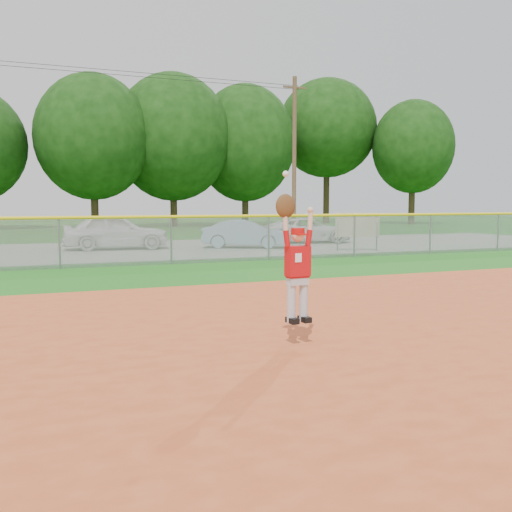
{
  "coord_description": "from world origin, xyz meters",
  "views": [
    {
      "loc": [
        -4.14,
        -7.61,
        1.94
      ],
      "look_at": [
        -0.84,
        0.69,
        1.1
      ],
      "focal_mm": 40.0,
      "sensor_mm": 36.0,
      "label": 1
    }
  ],
  "objects_px": {
    "car_white_b": "(308,230)",
    "ballplayer": "(296,259)",
    "car_white_a": "(116,232)",
    "sponsor_sign": "(357,226)",
    "car_blue": "(245,234)"
  },
  "relations": [
    {
      "from": "car_white_b",
      "to": "sponsor_sign",
      "type": "xyz_separation_m",
      "value": [
        -0.28,
        -4.91,
        0.4
      ]
    },
    {
      "from": "car_blue",
      "to": "car_white_b",
      "type": "bearing_deg",
      "value": -38.92
    },
    {
      "from": "sponsor_sign",
      "to": "car_blue",
      "type": "bearing_deg",
      "value": 138.97
    },
    {
      "from": "car_white_b",
      "to": "sponsor_sign",
      "type": "height_order",
      "value": "sponsor_sign"
    },
    {
      "from": "car_white_a",
      "to": "car_blue",
      "type": "bearing_deg",
      "value": -97.94
    },
    {
      "from": "sponsor_sign",
      "to": "car_white_b",
      "type": "bearing_deg",
      "value": 86.76
    },
    {
      "from": "car_white_a",
      "to": "sponsor_sign",
      "type": "xyz_separation_m",
      "value": [
        8.83,
        -4.33,
        0.27
      ]
    },
    {
      "from": "car_white_b",
      "to": "ballplayer",
      "type": "bearing_deg",
      "value": 164.78
    },
    {
      "from": "car_white_a",
      "to": "car_blue",
      "type": "relative_size",
      "value": 1.18
    },
    {
      "from": "sponsor_sign",
      "to": "ballplayer",
      "type": "distance_m",
      "value": 15.54
    },
    {
      "from": "car_white_a",
      "to": "ballplayer",
      "type": "height_order",
      "value": "ballplayer"
    },
    {
      "from": "car_white_a",
      "to": "car_blue",
      "type": "height_order",
      "value": "car_white_a"
    },
    {
      "from": "car_white_a",
      "to": "car_white_b",
      "type": "height_order",
      "value": "car_white_a"
    },
    {
      "from": "car_white_a",
      "to": "ballplayer",
      "type": "relative_size",
      "value": 2.1
    },
    {
      "from": "car_white_b",
      "to": "sponsor_sign",
      "type": "distance_m",
      "value": 4.93
    }
  ]
}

